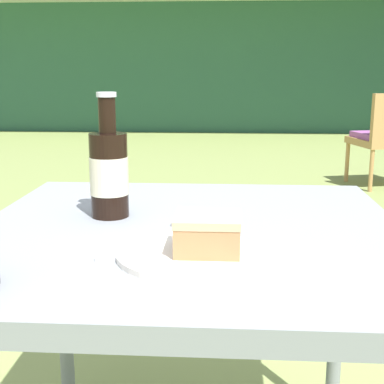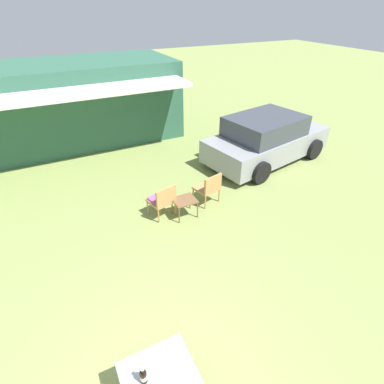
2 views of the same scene
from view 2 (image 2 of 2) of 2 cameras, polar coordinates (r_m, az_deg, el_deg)
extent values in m
cube|color=#2D5B47|center=(11.60, -26.75, 14.33)|extent=(9.04, 3.19, 2.63)
cube|color=silver|center=(9.27, -27.20, 15.71)|extent=(8.59, 1.20, 0.12)
cube|color=gray|center=(9.81, 14.05, 8.89)|extent=(4.30, 2.48, 0.69)
cube|color=#383D47|center=(9.43, 13.76, 12.12)|extent=(2.49, 2.00, 0.58)
cylinder|color=black|center=(11.32, 14.60, 10.98)|extent=(0.67, 0.32, 0.64)
cylinder|color=black|center=(10.40, 22.22, 7.57)|extent=(0.67, 0.32, 0.64)
cylinder|color=black|center=(9.60, 4.86, 7.94)|extent=(0.67, 0.32, 0.64)
cylinder|color=black|center=(8.50, 12.97, 3.66)|extent=(0.67, 0.32, 0.64)
cylinder|color=#B2844C|center=(7.42, -5.33, -1.53)|extent=(0.04, 0.04, 0.37)
cylinder|color=#B2844C|center=(7.20, -8.42, -2.94)|extent=(0.04, 0.04, 0.37)
cylinder|color=#B2844C|center=(7.12, -3.22, -3.07)|extent=(0.04, 0.04, 0.37)
cylinder|color=#B2844C|center=(6.90, -6.38, -4.59)|extent=(0.04, 0.04, 0.37)
cube|color=#B2844C|center=(7.03, -5.93, -1.60)|extent=(0.64, 0.62, 0.06)
cube|color=#B2844C|center=(6.75, -4.93, -0.81)|extent=(0.53, 0.18, 0.40)
cube|color=#995193|center=(7.00, -5.96, -1.23)|extent=(0.57, 0.53, 0.05)
cylinder|color=#B2844C|center=(7.85, 2.89, 0.71)|extent=(0.04, 0.04, 0.37)
cylinder|color=#B2844C|center=(7.57, 0.24, -0.57)|extent=(0.04, 0.04, 0.37)
cylinder|color=#B2844C|center=(7.59, 5.19, -0.63)|extent=(0.04, 0.04, 0.37)
cylinder|color=#B2844C|center=(7.30, 2.54, -2.01)|extent=(0.04, 0.04, 0.37)
cube|color=#B2844C|center=(7.46, 2.76, 0.76)|extent=(0.65, 0.62, 0.06)
cube|color=#B2844C|center=(7.20, 4.04, 1.60)|extent=(0.53, 0.18, 0.40)
cube|color=brown|center=(6.93, -1.42, -1.57)|extent=(0.52, 0.45, 0.03)
cylinder|color=brown|center=(6.84, -2.46, -4.49)|extent=(0.03, 0.03, 0.42)
cylinder|color=brown|center=(7.00, 1.06, -3.45)|extent=(0.03, 0.03, 0.42)
cylinder|color=brown|center=(7.13, -3.80, -2.73)|extent=(0.03, 0.03, 0.42)
cylinder|color=brown|center=(7.29, -0.40, -1.77)|extent=(0.03, 0.03, 0.42)
cube|color=gray|center=(4.07, -5.93, -32.16)|extent=(0.86, 0.85, 0.04)
cylinder|color=gray|center=(4.53, -13.10, -31.53)|extent=(0.04, 0.04, 0.66)
cylinder|color=gray|center=(4.61, -2.55, -28.25)|extent=(0.04, 0.04, 0.66)
cylinder|color=black|center=(3.99, -9.22, -31.44)|extent=(0.08, 0.08, 0.18)
cylinder|color=black|center=(3.88, -9.41, -30.63)|extent=(0.04, 0.04, 0.07)
cylinder|color=silver|center=(3.84, -9.48, -30.34)|extent=(0.04, 0.04, 0.01)
cylinder|color=beige|center=(3.99, -9.22, -31.44)|extent=(0.08, 0.08, 0.08)
cylinder|color=silver|center=(4.05, -6.35, -32.01)|extent=(0.03, 0.03, 0.01)
camera|label=1|loc=(3.46, 3.72, -43.30)|focal=50.00mm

